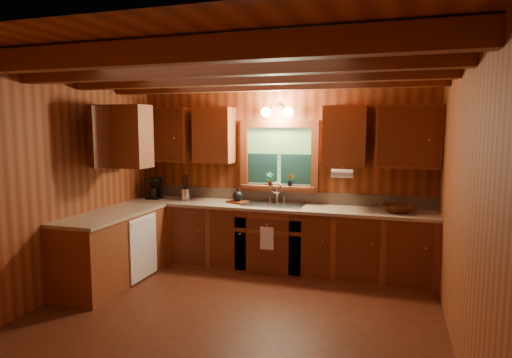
{
  "coord_description": "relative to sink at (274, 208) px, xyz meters",
  "views": [
    {
      "loc": [
        1.54,
        -4.05,
        1.96
      ],
      "look_at": [
        0.0,
        0.8,
        1.35
      ],
      "focal_mm": 30.65,
      "sensor_mm": 36.0,
      "label": 1
    }
  ],
  "objects": [
    {
      "name": "dish_towel",
      "position": [
        0.0,
        -0.34,
        -0.34
      ],
      "size": [
        0.18,
        0.01,
        0.3
      ],
      "primitive_type": "cube",
      "color": "white",
      "rests_on": "base_cabinets"
    },
    {
      "name": "base_cabinets",
      "position": [
        -0.49,
        -0.32,
        -0.43
      ],
      "size": [
        4.2,
        2.22,
        0.86
      ],
      "color": "brown",
      "rests_on": "ground"
    },
    {
      "name": "backsplash",
      "position": [
        0.0,
        0.28,
        0.12
      ],
      "size": [
        4.2,
        0.02,
        0.16
      ],
      "primitive_type": "cube",
      "color": "tan",
      "rests_on": "room"
    },
    {
      "name": "coffee_maker",
      "position": [
        -1.83,
        0.0,
        0.2
      ],
      "size": [
        0.17,
        0.22,
        0.31
      ],
      "rotation": [
        0.0,
        0.0,
        -0.0
      ],
      "color": "black",
      "rests_on": "countertop"
    },
    {
      "name": "window",
      "position": [
        0.0,
        0.26,
        0.67
      ],
      "size": [
        1.12,
        0.08,
        1.0
      ],
      "color": "brown",
      "rests_on": "room"
    },
    {
      "name": "ceiling_beams",
      "position": [
        0.0,
        -1.6,
        1.63
      ],
      "size": [
        4.2,
        2.54,
        0.18
      ],
      "color": "brown",
      "rests_on": "room"
    },
    {
      "name": "potted_plant_right",
      "position": [
        0.18,
        0.21,
        0.37
      ],
      "size": [
        0.11,
        0.1,
        0.17
      ],
      "primitive_type": "imported",
      "rotation": [
        0.0,
        0.0,
        -0.37
      ],
      "color": "#532311",
      "rests_on": "window_sill"
    },
    {
      "name": "cutting_board",
      "position": [
        -0.53,
        0.02,
        0.06
      ],
      "size": [
        0.34,
        0.3,
        0.03
      ],
      "primitive_type": "cube",
      "rotation": [
        0.0,
        0.0,
        -0.41
      ],
      "color": "#532311",
      "rests_on": "countertop"
    },
    {
      "name": "wicker_basket",
      "position": [
        1.6,
        -0.02,
        0.09
      ],
      "size": [
        0.42,
        0.42,
        0.1
      ],
      "primitive_type": "imported",
      "rotation": [
        0.0,
        0.0,
        0.09
      ],
      "color": "#48230C",
      "rests_on": "countertop"
    },
    {
      "name": "room",
      "position": [
        0.0,
        -1.6,
        0.44
      ],
      "size": [
        4.2,
        4.2,
        4.2
      ],
      "color": "#4E2313",
      "rests_on": "ground"
    },
    {
      "name": "dishwasher_panel",
      "position": [
        -1.47,
        -0.92,
        -0.43
      ],
      "size": [
        0.02,
        0.6,
        0.8
      ],
      "primitive_type": "cube",
      "color": "white",
      "rests_on": "base_cabinets"
    },
    {
      "name": "paper_towel_roll",
      "position": [
        0.92,
        -0.07,
        0.51
      ],
      "size": [
        0.27,
        0.11,
        0.11
      ],
      "primitive_type": "cylinder",
      "rotation": [
        0.0,
        1.57,
        0.0
      ],
      "color": "white",
      "rests_on": "upper_cabinets"
    },
    {
      "name": "sink",
      "position": [
        0.0,
        0.0,
        0.0
      ],
      "size": [
        0.82,
        0.48,
        0.43
      ],
      "color": "silver",
      "rests_on": "countertop"
    },
    {
      "name": "utensil_crock",
      "position": [
        -1.35,
        0.03,
        0.13
      ],
      "size": [
        0.13,
        0.13,
        0.37
      ],
      "rotation": [
        0.0,
        0.0,
        0.4
      ],
      "color": "silver",
      "rests_on": "countertop"
    },
    {
      "name": "upper_cabinets",
      "position": [
        -0.56,
        -0.18,
        0.98
      ],
      "size": [
        4.19,
        1.77,
        0.78
      ],
      "color": "brown",
      "rests_on": "room"
    },
    {
      "name": "window_sill",
      "position": [
        0.0,
        0.22,
        0.26
      ],
      "size": [
        1.06,
        0.14,
        0.04
      ],
      "primitive_type": "cube",
      "color": "brown",
      "rests_on": "room"
    },
    {
      "name": "teakettle",
      "position": [
        -0.53,
        0.02,
        0.14
      ],
      "size": [
        0.14,
        0.14,
        0.18
      ],
      "rotation": [
        0.0,
        0.0,
        0.06
      ],
      "color": "black",
      "rests_on": "cutting_board"
    },
    {
      "name": "potted_plant_left",
      "position": [
        -0.11,
        0.18,
        0.38
      ],
      "size": [
        0.11,
        0.09,
        0.19
      ],
      "primitive_type": "imported",
      "rotation": [
        0.0,
        0.0,
        0.24
      ],
      "color": "#532311",
      "rests_on": "window_sill"
    },
    {
      "name": "countertop",
      "position": [
        -0.48,
        -0.31,
        0.02
      ],
      "size": [
        4.2,
        2.24,
        0.04
      ],
      "color": "tan",
      "rests_on": "base_cabinets"
    },
    {
      "name": "wall_sconce",
      "position": [
        0.0,
        0.14,
        1.31
      ],
      "size": [
        0.45,
        0.21,
        0.17
      ],
      "color": "black",
      "rests_on": "room"
    }
  ]
}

